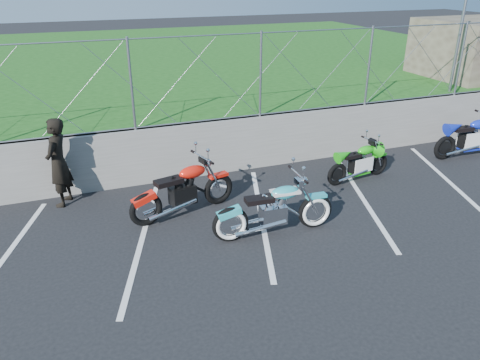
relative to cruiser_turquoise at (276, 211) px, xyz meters
name	(u,v)px	position (x,y,z in m)	size (l,w,h in m)	color
ground	(283,241)	(0.02, -0.30, -0.47)	(90.00, 90.00, 0.00)	black
retaining_wall	(221,146)	(0.02, 3.20, 0.18)	(30.00, 0.22, 1.30)	slate
grass_field	(146,71)	(0.02, 13.20, 0.18)	(30.00, 20.00, 1.30)	#174813
chain_link_fence	(220,78)	(0.02, 3.20, 1.83)	(28.00, 0.03, 2.00)	gray
sign_pole	(459,39)	(7.22, 3.60, 2.33)	(0.08, 0.08, 3.00)	gray
parking_lines	(314,207)	(1.22, 0.70, -0.47)	(18.29, 4.31, 0.01)	silver
cruiser_turquoise	(276,211)	(0.00, 0.00, 0.00)	(2.37, 0.75, 1.18)	black
naked_orange	(185,192)	(-1.37, 1.37, 0.02)	(2.28, 0.83, 1.16)	black
sportbike_green	(360,164)	(2.89, 1.58, -0.07)	(1.80, 0.64, 0.94)	black
sportbike_blue	(471,139)	(6.52, 1.87, 0.01)	(2.18, 0.78, 1.13)	black
person_standing	(58,163)	(-3.67, 2.72, 0.46)	(0.68, 0.45, 1.88)	black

